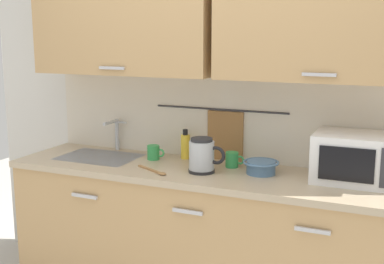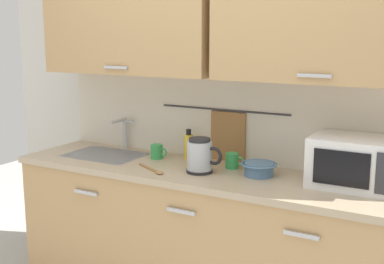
{
  "view_description": "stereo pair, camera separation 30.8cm",
  "coord_description": "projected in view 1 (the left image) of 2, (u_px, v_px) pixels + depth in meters",
  "views": [
    {
      "loc": [
        1.09,
        -2.46,
        1.72
      ],
      "look_at": [
        -0.12,
        0.33,
        1.12
      ],
      "focal_mm": 47.42,
      "sensor_mm": 36.0,
      "label": 1
    },
    {
      "loc": [
        1.36,
        -2.32,
        1.72
      ],
      "look_at": [
        -0.12,
        0.33,
        1.12
      ],
      "focal_mm": 47.42,
      "sensor_mm": 36.0,
      "label": 2
    }
  ],
  "objects": [
    {
      "name": "wooden_spoon",
      "position": [
        155.0,
        171.0,
        3.02
      ],
      "size": [
        0.26,
        0.15,
        0.01
      ],
      "color": "#9E7042",
      "rests_on": "counter_unit"
    },
    {
      "name": "mug_near_sink",
      "position": [
        154.0,
        152.0,
        3.31
      ],
      "size": [
        0.12,
        0.08,
        0.09
      ],
      "color": "green",
      "rests_on": "counter_unit"
    },
    {
      "name": "mixing_bowl",
      "position": [
        261.0,
        166.0,
        2.98
      ],
      "size": [
        0.21,
        0.21,
        0.08
      ],
      "color": "#4C7093",
      "rests_on": "counter_unit"
    },
    {
      "name": "counter_unit",
      "position": [
        206.0,
        239.0,
        3.15
      ],
      "size": [
        2.53,
        0.64,
        0.9
      ],
      "color": "tan",
      "rests_on": "ground"
    },
    {
      "name": "microwave",
      "position": [
        357.0,
        158.0,
        2.81
      ],
      "size": [
        0.46,
        0.35,
        0.27
      ],
      "color": "white",
      "rests_on": "counter_unit"
    },
    {
      "name": "sink_faucet",
      "position": [
        115.0,
        130.0,
        3.55
      ],
      "size": [
        0.09,
        0.17,
        0.22
      ],
      "color": "#B2B5BA",
      "rests_on": "counter_unit"
    },
    {
      "name": "electric_kettle",
      "position": [
        202.0,
        156.0,
        3.0
      ],
      "size": [
        0.23,
        0.16,
        0.21
      ],
      "color": "black",
      "rests_on": "counter_unit"
    },
    {
      "name": "back_wall_assembly",
      "position": [
        223.0,
        64.0,
        3.15
      ],
      "size": [
        3.7,
        0.41,
        2.5
      ],
      "color": "silver",
      "rests_on": "ground"
    },
    {
      "name": "dish_soap_bottle",
      "position": [
        185.0,
        146.0,
        3.33
      ],
      "size": [
        0.06,
        0.06,
        0.2
      ],
      "color": "yellow",
      "rests_on": "counter_unit"
    },
    {
      "name": "mug_by_kettle",
      "position": [
        232.0,
        160.0,
        3.12
      ],
      "size": [
        0.12,
        0.08,
        0.09
      ],
      "color": "green",
      "rests_on": "counter_unit"
    }
  ]
}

